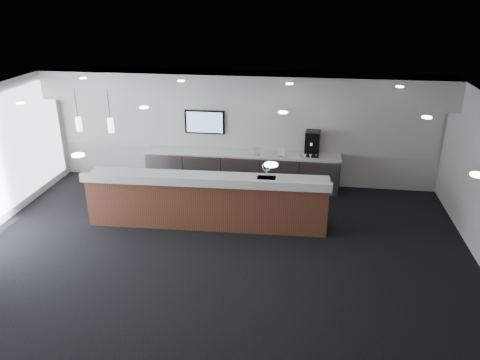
# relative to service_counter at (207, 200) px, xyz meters

# --- Properties ---
(ground) EXTENTS (10.00, 10.00, 0.00)m
(ground) POSITION_rel_service_counter_xyz_m (0.45, -1.44, -0.57)
(ground) COLOR black
(ground) RESTS_ON ground
(ceiling) EXTENTS (10.00, 8.00, 0.02)m
(ceiling) POSITION_rel_service_counter_xyz_m (0.45, -1.44, 2.43)
(ceiling) COLOR black
(ceiling) RESTS_ON back_wall
(back_wall) EXTENTS (10.00, 0.02, 3.00)m
(back_wall) POSITION_rel_service_counter_xyz_m (0.45, 2.56, 0.93)
(back_wall) COLOR silver
(back_wall) RESTS_ON ground
(soffit_bulkhead) EXTENTS (10.00, 0.90, 0.70)m
(soffit_bulkhead) POSITION_rel_service_counter_xyz_m (0.45, 2.11, 2.08)
(soffit_bulkhead) COLOR silver
(soffit_bulkhead) RESTS_ON back_wall
(alcove_panel) EXTENTS (9.80, 0.06, 1.40)m
(alcove_panel) POSITION_rel_service_counter_xyz_m (0.45, 2.53, 1.03)
(alcove_panel) COLOR silver
(alcove_panel) RESTS_ON back_wall
(back_credenza) EXTENTS (5.06, 0.66, 0.95)m
(back_credenza) POSITION_rel_service_counter_xyz_m (0.45, 2.20, -0.10)
(back_credenza) COLOR #989AA0
(back_credenza) RESTS_ON ground
(wall_tv) EXTENTS (1.05, 0.08, 0.62)m
(wall_tv) POSITION_rel_service_counter_xyz_m (-0.55, 2.46, 1.08)
(wall_tv) COLOR black
(wall_tv) RESTS_ON back_wall
(pendant_left) EXTENTS (0.12, 0.12, 0.30)m
(pendant_left) POSITION_rel_service_counter_xyz_m (-1.95, -0.64, 1.68)
(pendant_left) COLOR beige
(pendant_left) RESTS_ON ceiling
(pendant_right) EXTENTS (0.12, 0.12, 0.30)m
(pendant_right) POSITION_rel_service_counter_xyz_m (-2.65, -0.64, 1.68)
(pendant_right) COLOR beige
(pendant_right) RESTS_ON ceiling
(ceiling_can_lights) EXTENTS (7.00, 5.00, 0.02)m
(ceiling_can_lights) POSITION_rel_service_counter_xyz_m (0.45, -1.44, 2.40)
(ceiling_can_lights) COLOR white
(ceiling_can_lights) RESTS_ON ceiling
(service_counter) EXTENTS (5.29, 1.04, 1.49)m
(service_counter) POSITION_rel_service_counter_xyz_m (0.00, 0.00, 0.00)
(service_counter) COLOR #5B2E1E
(service_counter) RESTS_ON ground
(coffee_machine) EXTENTS (0.39, 0.50, 0.63)m
(coffee_machine) POSITION_rel_service_counter_xyz_m (2.25, 2.27, 0.69)
(coffee_machine) COLOR black
(coffee_machine) RESTS_ON back_credenza
(info_sign_left) EXTENTS (0.16, 0.05, 0.22)m
(info_sign_left) POSITION_rel_service_counter_xyz_m (0.87, 2.07, 0.49)
(info_sign_left) COLOR white
(info_sign_left) RESTS_ON back_credenza
(info_sign_right) EXTENTS (0.16, 0.05, 0.21)m
(info_sign_right) POSITION_rel_service_counter_xyz_m (1.50, 2.06, 0.48)
(info_sign_right) COLOR white
(info_sign_right) RESTS_ON back_credenza
(cup_0) EXTENTS (0.10, 0.10, 0.09)m
(cup_0) POSITION_rel_service_counter_xyz_m (2.35, 2.10, 0.42)
(cup_0) COLOR white
(cup_0) RESTS_ON back_credenza
(cup_1) EXTENTS (0.13, 0.13, 0.09)m
(cup_1) POSITION_rel_service_counter_xyz_m (2.21, 2.10, 0.42)
(cup_1) COLOR white
(cup_1) RESTS_ON back_credenza
(cup_2) EXTENTS (0.12, 0.12, 0.09)m
(cup_2) POSITION_rel_service_counter_xyz_m (2.07, 2.10, 0.42)
(cup_2) COLOR white
(cup_2) RESTS_ON back_credenza
(cup_3) EXTENTS (0.12, 0.12, 0.09)m
(cup_3) POSITION_rel_service_counter_xyz_m (1.93, 2.10, 0.42)
(cup_3) COLOR white
(cup_3) RESTS_ON back_credenza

